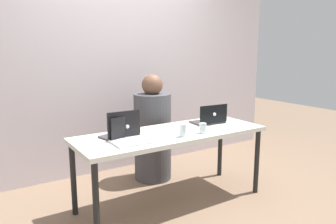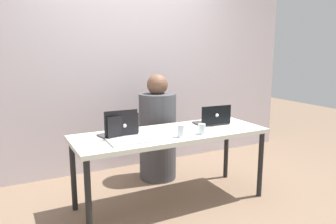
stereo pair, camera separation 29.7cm
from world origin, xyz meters
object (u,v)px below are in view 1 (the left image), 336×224
Objects in this scene: laptop_front_left at (128,135)px; water_glass_right at (203,129)px; laptop_back_right at (210,119)px; laptop_back_left at (122,132)px; person_at_center at (153,133)px; water_glass_center at (183,131)px.

laptop_front_left is 0.71m from water_glass_right.
laptop_back_right is at bearing 10.16° from laptop_front_left.
laptop_back_left is 3.73× the size of water_glass_right.
laptop_back_left is (-0.64, -0.56, 0.22)m from person_at_center.
water_glass_right is 0.85× the size of water_glass_center.
water_glass_right is at bearing 143.90° from laptop_back_left.
water_glass_center is at bearing 135.25° from laptop_back_left.
laptop_back_right is 3.62× the size of water_glass_right.
water_glass_center is (-0.53, -0.28, 0.00)m from laptop_back_right.
laptop_front_left is at bearing 165.39° from water_glass_center.
laptop_back_left is 3.18× the size of water_glass_center.
laptop_front_left reaches higher than water_glass_center.
person_at_center reaches higher than laptop_back_right.
laptop_front_left is 0.50m from water_glass_center.
laptop_back_right is at bearing 27.36° from water_glass_center.
laptop_back_right is 3.09× the size of water_glass_center.
person_at_center is 0.99m from laptop_front_left.
water_glass_right is (-0.31, -0.28, -0.00)m from laptop_back_right.
water_glass_center is at bearing 30.95° from laptop_back_right.
person_at_center is 3.35× the size of laptop_back_left.
water_glass_center is at bearing -12.88° from laptop_front_left.
laptop_back_left is at bearing 87.91° from laptop_front_left.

